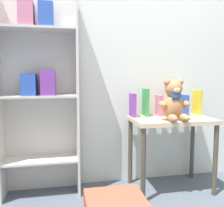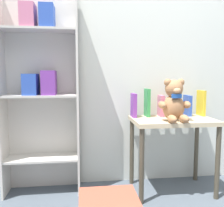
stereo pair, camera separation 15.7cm
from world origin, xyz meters
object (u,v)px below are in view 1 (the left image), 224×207
object	(u,v)px
bookshelf_side	(39,84)
book_standing_green	(146,102)
teddy_bear	(174,101)
book_standing_blue	(184,105)
book_standing_yellow	(197,102)
book_standing_orange	(171,105)
display_table	(171,129)
book_standing_purple	(133,105)
book_standing_pink	(159,105)

from	to	relation	value
bookshelf_side	book_standing_green	distance (m)	0.95
teddy_bear	book_standing_blue	size ratio (longest dim) A/B	1.83
bookshelf_side	book_standing_yellow	xyz separation A→B (m)	(1.44, -0.02, -0.18)
book_standing_green	book_standing_yellow	bearing A→B (deg)	-0.77
teddy_bear	book_standing_orange	world-z (taller)	teddy_bear
book_standing_green	book_standing_yellow	xyz separation A→B (m)	(0.51, -0.01, -0.01)
book_standing_green	book_standing_blue	size ratio (longest dim) A/B	1.33
book_standing_green	book_standing_orange	distance (m)	0.26
bookshelf_side	book_standing_green	xyz separation A→B (m)	(0.93, -0.01, -0.17)
display_table	book_standing_blue	xyz separation A→B (m)	(0.19, 0.14, 0.20)
bookshelf_side	book_standing_purple	size ratio (longest dim) A/B	8.04
book_standing_orange	book_standing_purple	bearing A→B (deg)	-179.68
book_standing_purple	book_standing_yellow	size ratio (longest dim) A/B	0.90
teddy_bear	book_standing_purple	world-z (taller)	teddy_bear
display_table	book_standing_orange	size ratio (longest dim) A/B	3.63
book_standing_purple	book_standing_orange	world-z (taller)	book_standing_purple
book_standing_green	book_standing_blue	distance (m)	0.38
teddy_bear	book_standing_purple	size ratio (longest dim) A/B	1.63
display_table	book_standing_green	distance (m)	0.33
teddy_bear	book_standing_orange	distance (m)	0.28
teddy_bear	display_table	bearing A→B (deg)	72.88
book_standing_purple	book_standing_blue	distance (m)	0.51
book_standing_orange	book_standing_blue	size ratio (longest dim) A/B	1.02
book_standing_orange	book_standing_yellow	bearing A→B (deg)	-5.83
display_table	book_standing_green	xyz separation A→B (m)	(-0.19, 0.14, 0.23)
bookshelf_side	display_table	size ratio (longest dim) A/B	2.43
display_table	book_standing_yellow	distance (m)	0.41
book_standing_purple	book_standing_pink	world-z (taller)	book_standing_purple
book_standing_orange	book_standing_green	bearing A→B (deg)	178.02
book_standing_purple	book_standing_yellow	world-z (taller)	book_standing_yellow
display_table	book_standing_blue	size ratio (longest dim) A/B	3.70
book_standing_pink	book_standing_blue	world-z (taller)	book_standing_pink
book_standing_green	teddy_bear	bearing A→B (deg)	-56.72
display_table	book_standing_pink	world-z (taller)	book_standing_pink
book_standing_purple	book_standing_orange	bearing A→B (deg)	2.74
bookshelf_side	book_standing_yellow	distance (m)	1.46
book_standing_green	book_standing_yellow	size ratio (longest dim) A/B	1.07
display_table	book_standing_blue	world-z (taller)	book_standing_blue
book_standing_yellow	book_standing_blue	bearing A→B (deg)	173.73
book_standing_blue	book_standing_yellow	world-z (taller)	book_standing_yellow
book_standing_yellow	display_table	bearing A→B (deg)	-159.80
display_table	teddy_bear	size ratio (longest dim) A/B	2.02
book_standing_orange	book_standing_yellow	world-z (taller)	book_standing_yellow
display_table	book_standing_purple	world-z (taller)	book_standing_purple
display_table	book_standing_orange	world-z (taller)	book_standing_orange
book_standing_blue	book_standing_pink	bearing A→B (deg)	178.53
book_standing_green	book_standing_pink	size ratio (longest dim) A/B	1.31
book_standing_orange	teddy_bear	bearing A→B (deg)	-113.48
book_standing_green	book_standing_blue	bearing A→B (deg)	0.10
bookshelf_side	book_standing_pink	size ratio (longest dim) A/B	8.85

